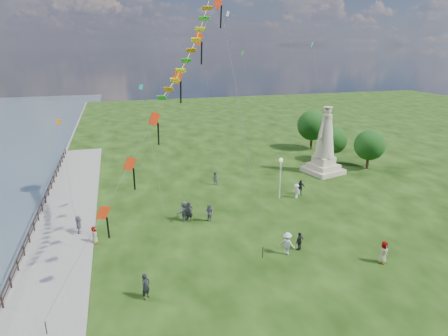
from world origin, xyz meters
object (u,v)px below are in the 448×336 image
object	(u,v)px
person_4	(384,252)
person_7	(215,178)
person_1	(209,213)
person_8	(296,191)
statue	(325,149)
lamppost	(281,169)
person_0	(146,286)
person_6	(190,212)
person_11	(184,211)
person_5	(79,225)
person_3	(300,241)
person_10	(94,235)
person_9	(300,187)
person_2	(287,244)

from	to	relation	value
person_4	person_7	xyz separation A→B (m)	(-7.51, 18.63, -0.07)
person_1	person_8	distance (m)	10.27
statue	person_7	distance (m)	13.97
statue	lamppost	xyz separation A→B (m)	(-8.46, -5.99, 0.05)
person_0	person_6	world-z (taller)	person_6
person_8	person_11	world-z (taller)	person_11
person_5	person_7	bearing A→B (deg)	-60.63
person_4	person_6	world-z (taller)	person_6
statue	person_0	size ratio (longest dim) A/B	4.64
person_1	person_11	distance (m)	2.24
person_11	person_1	bearing A→B (deg)	107.07
person_3	person_6	bearing A→B (deg)	-70.90
person_7	person_1	bearing A→B (deg)	77.61
lamppost	person_6	bearing A→B (deg)	-165.16
person_1	person_10	xyz separation A→B (m)	(-9.54, -1.11, -0.12)
person_7	person_9	world-z (taller)	person_9
person_5	person_11	distance (m)	8.77
lamppost	person_7	distance (m)	8.07
person_1	person_4	size ratio (longest dim) A/B	1.00
person_0	person_3	xyz separation A→B (m)	(11.68, 2.62, -0.13)
person_1	person_0	bearing A→B (deg)	-68.44
lamppost	person_8	bearing A→B (deg)	-12.19
person_7	person_11	bearing A→B (deg)	63.78
person_2	person_7	distance (m)	15.70
person_7	person_11	world-z (taller)	person_11
person_6	person_7	xyz separation A→B (m)	(4.45, 8.19, -0.12)
person_1	person_7	xyz separation A→B (m)	(2.83, 8.85, -0.08)
statue	person_11	bearing A→B (deg)	-170.55
person_7	person_9	size ratio (longest dim) A/B	0.94
person_2	person_7	xyz separation A→B (m)	(-1.44, 15.63, -0.11)
statue	person_0	distance (m)	29.38
lamppost	person_10	distance (m)	18.37
person_0	person_8	world-z (taller)	person_0
person_10	statue	bearing A→B (deg)	-72.76
person_0	person_3	bearing A→B (deg)	-29.70
person_1	person_10	size ratio (longest dim) A/B	1.17
statue	person_8	xyz separation A→B (m)	(-6.75, -6.35, -2.29)
lamppost	person_1	size ratio (longest dim) A/B	2.53
person_3	person_10	size ratio (longest dim) A/B	1.02
person_0	person_4	world-z (taller)	person_0
person_7	person_10	distance (m)	15.88
person_2	person_1	bearing A→B (deg)	-16.78
person_11	lamppost	bearing A→B (deg)	143.42
lamppost	person_5	world-z (taller)	lamppost
person_4	person_10	bearing A→B (deg)	129.82
person_6	person_10	size ratio (longest dim) A/B	1.24
person_6	person_7	bearing A→B (deg)	46.02
statue	person_4	bearing A→B (deg)	-122.87
person_10	person_6	bearing A→B (deg)	-81.76
person_0	person_4	distance (m)	16.60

